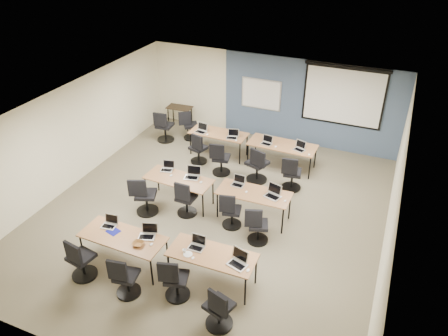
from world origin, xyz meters
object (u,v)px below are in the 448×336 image
at_px(laptop_6, 238,182).
at_px(task_chair_8, 198,151).
at_px(task_chair_1, 125,280).
at_px(utility_table, 180,110).
at_px(laptop_8, 201,130).
at_px(training_table_mid_right, 254,194).
at_px(training_table_mid_left, 179,180).
at_px(training_table_front_left, 123,238).
at_px(task_chair_4, 144,199).
at_px(training_table_front_right, 212,256).
at_px(task_chair_5, 186,201).
at_px(training_table_back_right, 282,146).
at_px(laptop_1, 148,233).
at_px(task_chair_6, 231,213).
at_px(spare_chair_b, 164,129).
at_px(laptop_3, 238,261).
at_px(laptop_9, 232,136).
at_px(task_chair_7, 257,228).
at_px(laptop_10, 267,142).
at_px(whiteboard, 261,94).
at_px(laptop_2, 197,244).
at_px(task_chair_2, 175,282).
at_px(spare_chair_a, 189,127).
at_px(task_chair_9, 220,161).
at_px(task_chair_3, 219,311).
at_px(task_chair_0, 80,262).
at_px(projector_screen, 344,93).
at_px(task_chair_10, 257,167).
at_px(laptop_11, 300,148).
at_px(task_chair_11, 291,176).
at_px(laptop_7, 273,193).
at_px(laptop_4, 168,168).
at_px(laptop_5, 192,175).

relative_size(laptop_6, task_chair_8, 0.31).
relative_size(task_chair_1, task_chair_8, 0.99).
bearing_deg(utility_table, laptop_8, -46.05).
bearing_deg(training_table_mid_right, training_table_mid_left, -177.04).
relative_size(training_table_front_left, task_chair_4, 1.75).
height_order(training_table_front_right, task_chair_5, task_chair_5).
distance_m(training_table_back_right, laptop_1, 5.09).
bearing_deg(training_table_mid_left, task_chair_5, -42.50).
xyz_separation_m(training_table_front_left, task_chair_4, (-0.57, 1.69, -0.26)).
bearing_deg(task_chair_6, spare_chair_b, 124.55).
relative_size(laptop_3, task_chair_8, 0.36).
bearing_deg(laptop_9, task_chair_7, -74.95).
bearing_deg(laptop_10, task_chair_4, -113.43).
relative_size(whiteboard, laptop_8, 3.84).
distance_m(laptop_2, task_chair_2, 0.83).
relative_size(task_chair_7, laptop_8, 2.87).
bearing_deg(task_chair_4, laptop_8, 68.93).
height_order(training_table_mid_right, spare_chair_b, spare_chair_b).
relative_size(task_chair_1, laptop_2, 3.12).
distance_m(task_chair_4, spare_chair_a, 4.09).
distance_m(training_table_back_right, task_chair_6, 3.15).
distance_m(task_chair_7, laptop_9, 3.78).
relative_size(task_chair_1, task_chair_9, 0.97).
height_order(training_table_back_right, task_chair_3, task_chair_3).
xyz_separation_m(whiteboard, laptop_2, (0.90, -6.46, -0.66)).
relative_size(laptop_6, utility_table, 0.36).
xyz_separation_m(task_chair_0, task_chair_3, (3.02, -0.05, -0.01)).
distance_m(projector_screen, task_chair_10, 3.44).
height_order(projector_screen, task_chair_4, projector_screen).
xyz_separation_m(whiteboard, laptop_11, (1.75, -1.75, -0.66)).
relative_size(training_table_front_left, task_chair_11, 1.80).
bearing_deg(laptop_7, task_chair_3, -72.05).
distance_m(laptop_4, task_chair_7, 2.92).
distance_m(task_chair_8, task_chair_11, 2.88).
distance_m(training_table_front_left, laptop_10, 5.20).
bearing_deg(laptop_1, training_table_front_right, -18.14).
distance_m(task_chair_10, task_chair_11, 0.96).
distance_m(task_chair_11, spare_chair_b, 4.62).
bearing_deg(laptop_11, task_chair_6, -85.52).
bearing_deg(task_chair_9, laptop_5, -105.77).
distance_m(task_chair_1, laptop_8, 5.82).
bearing_deg(task_chair_2, laptop_3, 14.11).
bearing_deg(utility_table, task_chair_7, -49.71).
relative_size(training_table_mid_left, task_chair_7, 1.78).
distance_m(laptop_2, laptop_11, 4.79).
distance_m(training_table_back_right, task_chair_10, 1.10).
relative_size(training_table_front_right, laptop_6, 5.80).
bearing_deg(task_chair_11, laptop_9, 145.83).
height_order(training_table_front_left, utility_table, utility_table).
height_order(training_table_front_right, spare_chair_b, spare_chair_b).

